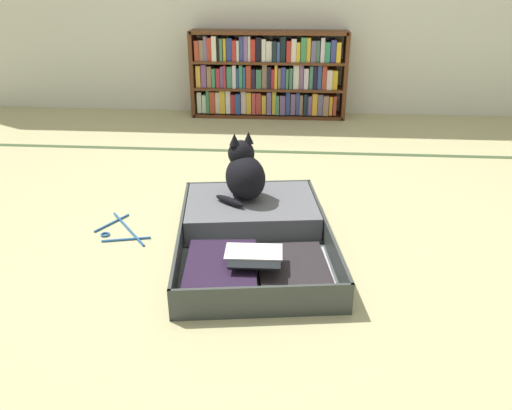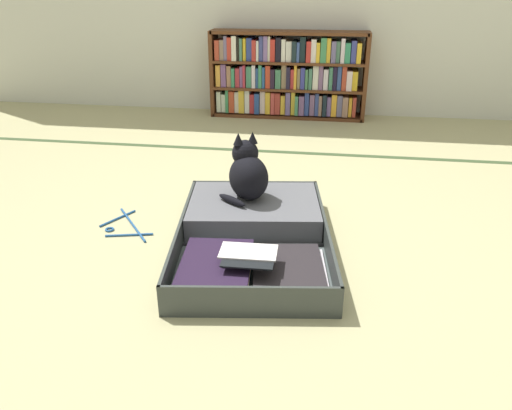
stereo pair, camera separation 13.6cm
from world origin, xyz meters
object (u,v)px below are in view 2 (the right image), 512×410
at_px(bookshelf, 287,76).
at_px(black_cat, 247,173).
at_px(clothes_hanger, 125,226).
at_px(open_suitcase, 252,229).

height_order(bookshelf, black_cat, bookshelf).
relative_size(bookshelf, clothes_hanger, 4.05).
xyz_separation_m(bookshelf, clothes_hanger, (-0.53, -2.11, -0.32)).
height_order(bookshelf, clothes_hanger, bookshelf).
bearing_deg(bookshelf, black_cat, -89.69).
distance_m(bookshelf, clothes_hanger, 2.20).
xyz_separation_m(open_suitcase, clothes_hanger, (-0.59, 0.03, -0.05)).
bearing_deg(clothes_hanger, bookshelf, 75.80).
distance_m(open_suitcase, clothes_hanger, 0.60).
height_order(open_suitcase, black_cat, black_cat).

